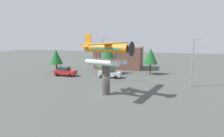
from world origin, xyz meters
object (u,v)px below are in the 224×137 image
object	(u,v)px
floatplane_monument	(107,52)
car_near_red	(65,71)
tree_east	(108,55)
display_pedestal	(106,80)
streetlight_secondary	(194,59)
streetlight_primary	(103,57)
car_mid_silver	(109,73)
storefront_building	(119,57)
tree_center_back	(151,56)
tree_west	(56,57)

from	to	relation	value
floatplane_monument	car_near_red	distance (m)	15.94
floatplane_monument	tree_east	size ratio (longest dim) A/B	1.62
display_pedestal	streetlight_secondary	distance (m)	14.02
streetlight_primary	car_mid_silver	bearing A→B (deg)	90.40
streetlight_secondary	tree_east	size ratio (longest dim) A/B	1.14
floatplane_monument	car_near_red	world-z (taller)	floatplane_monument
car_mid_silver	streetlight_secondary	size ratio (longest dim) A/B	0.57
floatplane_monument	streetlight_secondary	distance (m)	13.82
display_pedestal	storefront_building	distance (m)	22.29
streetlight_secondary	tree_center_back	bearing A→B (deg)	130.46
floatplane_monument	tree_east	xyz separation A→B (m)	(-4.12, 14.09, -1.74)
display_pedestal	tree_east	distance (m)	14.75
storefront_building	tree_west	distance (m)	14.78
display_pedestal	streetlight_secondary	bearing A→B (deg)	32.65
tree_east	storefront_building	bearing A→B (deg)	86.91
floatplane_monument	car_mid_silver	bearing A→B (deg)	117.59
tree_center_back	car_near_red	bearing A→B (deg)	-159.18
display_pedestal	tree_center_back	bearing A→B (deg)	74.21
display_pedestal	streetlight_secondary	world-z (taller)	streetlight_secondary
car_mid_silver	tree_center_back	xyz separation A→B (m)	(7.06, 5.39, 2.84)
car_near_red	car_mid_silver	world-z (taller)	same
tree_west	tree_center_back	bearing A→B (deg)	9.42
tree_west	floatplane_monument	bearing A→B (deg)	-40.01
floatplane_monument	storefront_building	distance (m)	22.56
car_near_red	tree_west	distance (m)	5.16
floatplane_monument	car_mid_silver	size ratio (longest dim) A/B	2.47
display_pedestal	streetlight_secondary	size ratio (longest dim) A/B	0.55
display_pedestal	storefront_building	xyz separation A→B (m)	(-3.56, 22.00, 0.53)
display_pedestal	streetlight_primary	distance (m)	7.59
streetlight_secondary	streetlight_primary	bearing A→B (deg)	-177.26
tree_west	streetlight_primary	bearing A→B (deg)	-25.22
display_pedestal	tree_west	bearing A→B (deg)	139.82
display_pedestal	tree_east	size ratio (longest dim) A/B	0.63
display_pedestal	streetlight_secondary	xyz separation A→B (m)	(11.65, 7.47, 2.27)
streetlight_secondary	storefront_building	xyz separation A→B (m)	(-15.21, 14.53, -1.73)
streetlight_primary	tree_center_back	bearing A→B (deg)	52.24
tree_east	tree_center_back	xyz separation A→B (m)	(8.47, 1.81, -0.28)
display_pedestal	floatplane_monument	distance (m)	3.70
streetlight_secondary	display_pedestal	bearing A→B (deg)	-147.35
display_pedestal	tree_center_back	size ratio (longest dim) A/B	0.76
display_pedestal	storefront_building	size ratio (longest dim) A/B	0.37
tree_center_back	tree_east	bearing A→B (deg)	-167.98
floatplane_monument	tree_east	world-z (taller)	floatplane_monument
streetlight_primary	tree_east	size ratio (longest dim) A/B	1.13
display_pedestal	tree_east	world-z (taller)	tree_east
streetlight_primary	streetlight_secondary	distance (m)	14.22
storefront_building	tree_center_back	bearing A→B (deg)	-37.31
car_mid_silver	tree_west	distance (m)	12.83
floatplane_monument	streetlight_primary	size ratio (longest dim) A/B	1.43
streetlight_primary	streetlight_secondary	size ratio (longest dim) A/B	0.99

